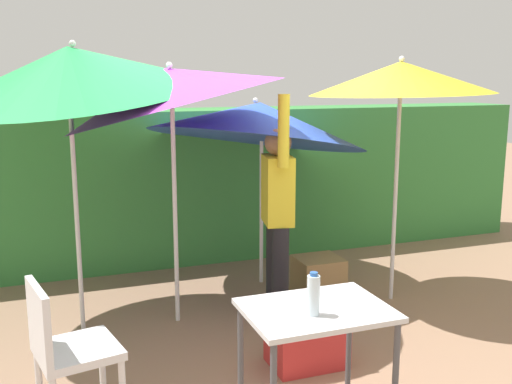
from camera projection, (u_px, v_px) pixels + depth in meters
ground_plane at (269, 335)px, 4.68m from camera, size 24.00×24.00×0.00m
hedge_row at (196, 184)px, 6.60m from camera, size 8.00×0.70×1.66m
umbrella_rainbow at (258, 122)px, 5.61m from camera, size 2.15×2.11×2.04m
umbrella_orange at (171, 88)px, 4.57m from camera, size 1.80×1.76×2.36m
umbrella_yellow at (401, 78)px, 5.08m from camera, size 1.59×1.59×2.18m
umbrella_navy at (71, 70)px, 4.39m from camera, size 2.04×2.01×2.46m
person_vendor at (278, 209)px, 4.87m from camera, size 0.29×0.56×1.88m
chair_plastic at (65, 346)px, 3.35m from camera, size 0.52×0.52×0.89m
cooler_box at (307, 337)px, 4.17m from camera, size 0.52×0.36×0.41m
crate_cardboard at (318, 276)px, 5.52m from camera, size 0.42×0.38×0.36m
folding_table at (316, 323)px, 3.31m from camera, size 0.80×0.60×0.75m
bottle_water at (313, 295)px, 3.17m from camera, size 0.07×0.07×0.24m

